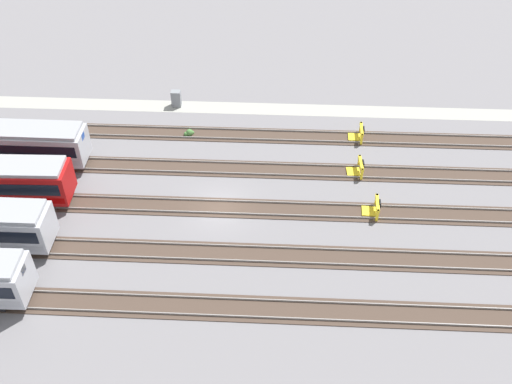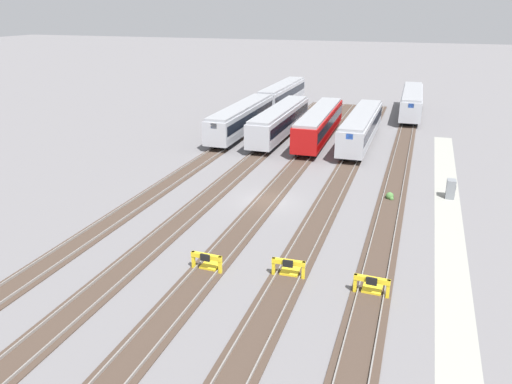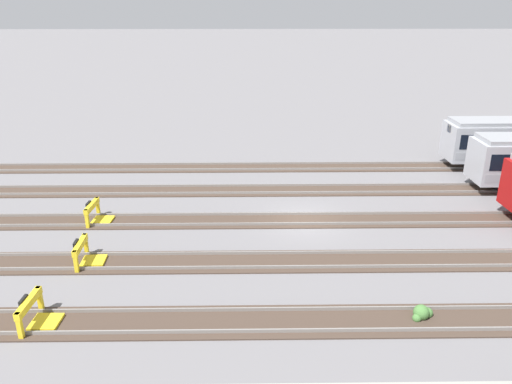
{
  "view_description": "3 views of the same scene",
  "coord_description": "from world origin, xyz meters",
  "px_view_note": "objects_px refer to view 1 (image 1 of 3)",
  "views": [
    {
      "loc": [
        -4.51,
        34.35,
        32.33
      ],
      "look_at": [
        -2.88,
        -0.0,
        1.8
      ],
      "focal_mm": 42.0,
      "sensor_mm": 36.0,
      "label": 1
    },
    {
      "loc": [
        -36.66,
        -11.33,
        15.14
      ],
      "look_at": [
        -2.88,
        -0.0,
        1.8
      ],
      "focal_mm": 35.0,
      "sensor_mm": 36.0,
      "label": 2
    },
    {
      "loc": [
        -3.26,
        -26.4,
        12.03
      ],
      "look_at": [
        -2.88,
        -0.0,
        1.8
      ],
      "focal_mm": 35.0,
      "sensor_mm": 36.0,
      "label": 3
    }
  ],
  "objects_px": {
    "bumper_stop_nearest_track": "(358,134)",
    "bumper_stop_near_inner_track": "(357,168)",
    "bumper_stop_middle_track": "(373,208)",
    "weed_clump": "(189,133)",
    "electrical_cabinet": "(176,98)"
  },
  "relations": [
    {
      "from": "bumper_stop_middle_track",
      "to": "weed_clump",
      "type": "height_order",
      "value": "bumper_stop_middle_track"
    },
    {
      "from": "bumper_stop_nearest_track",
      "to": "bumper_stop_middle_track",
      "type": "bearing_deg",
      "value": 92.35
    },
    {
      "from": "bumper_stop_near_inner_track",
      "to": "bumper_stop_middle_track",
      "type": "xyz_separation_m",
      "value": [
        -0.86,
        4.86,
        0.0
      ]
    },
    {
      "from": "bumper_stop_nearest_track",
      "to": "bumper_stop_near_inner_track",
      "type": "bearing_deg",
      "value": 84.6
    },
    {
      "from": "electrical_cabinet",
      "to": "weed_clump",
      "type": "distance_m",
      "value": 5.14
    },
    {
      "from": "bumper_stop_nearest_track",
      "to": "weed_clump",
      "type": "height_order",
      "value": "bumper_stop_nearest_track"
    },
    {
      "from": "bumper_stop_near_inner_track",
      "to": "bumper_stop_middle_track",
      "type": "height_order",
      "value": "same"
    },
    {
      "from": "bumper_stop_near_inner_track",
      "to": "electrical_cabinet",
      "type": "distance_m",
      "value": 19.19
    },
    {
      "from": "bumper_stop_nearest_track",
      "to": "bumper_stop_near_inner_track",
      "type": "xyz_separation_m",
      "value": [
        0.46,
        4.9,
        0.0
      ]
    },
    {
      "from": "bumper_stop_nearest_track",
      "to": "electrical_cabinet",
      "type": "height_order",
      "value": "electrical_cabinet"
    },
    {
      "from": "weed_clump",
      "to": "bumper_stop_near_inner_track",
      "type": "bearing_deg",
      "value": 162.42
    },
    {
      "from": "bumper_stop_near_inner_track",
      "to": "weed_clump",
      "type": "height_order",
      "value": "bumper_stop_near_inner_track"
    },
    {
      "from": "bumper_stop_near_inner_track",
      "to": "weed_clump",
      "type": "bearing_deg",
      "value": -17.58
    },
    {
      "from": "bumper_stop_middle_track",
      "to": "weed_clump",
      "type": "relative_size",
      "value": 2.18
    },
    {
      "from": "bumper_stop_middle_track",
      "to": "bumper_stop_near_inner_track",
      "type": "bearing_deg",
      "value": -79.93
    }
  ]
}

